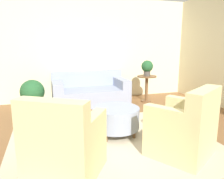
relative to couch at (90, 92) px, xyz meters
name	(u,v)px	position (x,y,z in m)	size (l,w,h in m)	color
ground_plane	(113,143)	(-0.13, -2.46, -0.30)	(16.00, 16.00, 0.00)	brown
wall_back	(80,49)	(-0.13, 0.57, 1.10)	(9.94, 0.12, 2.80)	beige
rug	(113,142)	(-0.13, -2.46, -0.29)	(3.19, 2.58, 0.01)	beige
couch	(90,92)	(0.00, 0.00, 0.00)	(1.92, 1.00, 0.83)	#8E99B2
armchair_left	(64,146)	(-0.96, -3.14, 0.09)	(1.07, 1.06, 0.98)	beige
armchair_right	(185,130)	(0.69, -3.14, 0.09)	(1.07, 1.06, 0.98)	beige
ottoman_table	(116,118)	(0.00, -2.16, 0.01)	(0.81, 0.81, 0.48)	#8E99B2
side_table	(147,84)	(1.51, -0.28, 0.18)	(0.51, 0.51, 0.71)	brown
potted_plant_on_side_table	(147,67)	(1.51, -0.28, 0.65)	(0.31, 0.31, 0.41)	#4C4742
potted_plant_floor	(32,93)	(-1.42, -0.22, 0.12)	(0.56, 0.56, 0.73)	#4C4742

